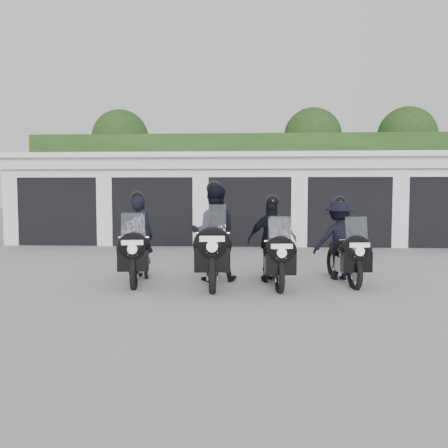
# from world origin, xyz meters

# --- Properties ---
(ground) EXTENTS (80.00, 80.00, 0.00)m
(ground) POSITION_xyz_m (0.00, 0.00, 0.00)
(ground) COLOR gray
(ground) RESTS_ON ground
(garage_block) EXTENTS (16.40, 6.80, 2.96)m
(garage_block) POSITION_xyz_m (-0.00, 8.06, 1.42)
(garage_block) COLOR silver
(garage_block) RESTS_ON ground
(background_vegetation) EXTENTS (20.00, 3.90, 5.80)m
(background_vegetation) POSITION_xyz_m (0.37, 12.92, 2.77)
(background_vegetation) COLOR #1A3413
(background_vegetation) RESTS_ON ground
(police_bike_a) EXTENTS (0.83, 2.07, 1.81)m
(police_bike_a) POSITION_xyz_m (-2.16, -0.42, 0.72)
(police_bike_a) COLOR black
(police_bike_a) RESTS_ON ground
(police_bike_b) EXTENTS (0.95, 2.32, 2.02)m
(police_bike_b) POSITION_xyz_m (-0.66, -0.44, 0.85)
(police_bike_b) COLOR black
(police_bike_b) RESTS_ON ground
(police_bike_c) EXTENTS (1.00, 2.00, 1.74)m
(police_bike_c) POSITION_xyz_m (0.49, -0.49, 0.74)
(police_bike_c) COLOR black
(police_bike_c) RESTS_ON ground
(police_bike_d) EXTENTS (1.09, 1.97, 1.72)m
(police_bike_d) POSITION_xyz_m (1.84, -0.11, 0.73)
(police_bike_d) COLOR black
(police_bike_d) RESTS_ON ground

